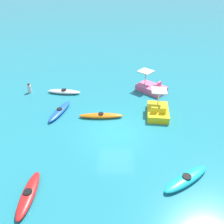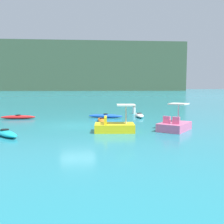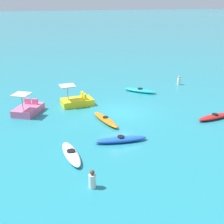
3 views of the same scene
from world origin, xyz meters
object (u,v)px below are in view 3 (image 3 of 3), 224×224
(kayak_cyan, at_px, (140,90))
(kayak_white, at_px, (71,154))
(pedal_boat_pink, at_px, (28,109))
(kayak_red, at_px, (215,117))
(person_by_kayaks, at_px, (179,81))
(pedal_boat_yellow, at_px, (77,101))
(kayak_orange, at_px, (105,120))
(person_near_shore, at_px, (92,180))
(kayak_blue, at_px, (121,139))

(kayak_cyan, bearing_deg, kayak_white, 40.17)
(kayak_white, bearing_deg, pedal_boat_pink, -85.60)
(kayak_red, xyz_separation_m, kayak_white, (10.65, 0.28, 0.00))
(pedal_boat_pink, xyz_separation_m, person_by_kayaks, (-14.91, -0.98, 0.05))
(kayak_white, height_order, pedal_boat_yellow, pedal_boat_yellow)
(kayak_white, height_order, pedal_boat_pink, pedal_boat_pink)
(kayak_orange, xyz_separation_m, pedal_boat_yellow, (0.47, -4.13, 0.17))
(kayak_cyan, relative_size, person_near_shore, 3.29)
(kayak_blue, bearing_deg, kayak_red, -179.80)
(pedal_boat_pink, bearing_deg, kayak_red, 147.44)
(kayak_cyan, relative_size, pedal_boat_pink, 1.03)
(kayak_red, relative_size, kayak_orange, 0.92)
(pedal_boat_yellow, distance_m, person_near_shore, 10.96)
(kayak_orange, height_order, kayak_white, same)
(kayak_blue, relative_size, kayak_white, 1.09)
(kayak_blue, relative_size, person_by_kayaks, 3.55)
(kayak_red, xyz_separation_m, pedal_boat_yellow, (7.43, -7.20, 0.17))
(pedal_boat_pink, xyz_separation_m, person_near_shore, (-0.47, 10.41, 0.05))
(kayak_white, relative_size, pedal_boat_yellow, 1.11)
(kayak_red, relative_size, kayak_white, 1.02)
(kayak_orange, bearing_deg, pedal_boat_pink, -43.85)
(pedal_boat_yellow, distance_m, person_by_kayaks, 11.15)
(kayak_red, height_order, kayak_orange, same)
(pedal_boat_yellow, relative_size, person_by_kayaks, 2.92)
(kayak_cyan, height_order, pedal_boat_yellow, pedal_boat_yellow)
(kayak_white, height_order, person_near_shore, person_near_shore)
(kayak_white, distance_m, person_near_shore, 2.97)
(person_near_shore, distance_m, person_by_kayaks, 18.39)
(kayak_blue, xyz_separation_m, person_by_kayaks, (-11.20, -8.18, 0.22))
(person_near_shore, bearing_deg, pedal_boat_yellow, -107.69)
(kayak_red, height_order, pedal_boat_yellow, pedal_boat_yellow)
(kayak_blue, height_order, kayak_orange, same)
(kayak_cyan, distance_m, person_by_kayaks, 4.81)
(kayak_red, distance_m, person_by_kayaks, 8.95)
(kayak_red, bearing_deg, pedal_boat_pink, -32.56)
(person_near_shore, bearing_deg, kayak_red, -163.23)
(kayak_orange, bearing_deg, person_by_kayaks, -154.50)
(pedal_boat_yellow, bearing_deg, person_by_kayaks, -175.13)
(kayak_blue, bearing_deg, pedal_boat_yellow, -90.74)
(kayak_white, bearing_deg, kayak_cyan, -139.83)
(kayak_orange, distance_m, kayak_white, 4.99)
(kayak_blue, relative_size, kayak_orange, 0.99)
(kayak_cyan, xyz_separation_m, kayak_white, (9.55, 8.06, 0.00))
(kayak_orange, height_order, person_by_kayaks, person_by_kayaks)
(pedal_boat_yellow, xyz_separation_m, person_by_kayaks, (-11.11, -0.95, 0.05))
(kayak_cyan, relative_size, kayak_blue, 0.93)
(kayak_orange, bearing_deg, kayak_cyan, -141.23)
(kayak_orange, bearing_deg, kayak_white, 42.27)
(kayak_cyan, xyz_separation_m, pedal_boat_yellow, (6.32, 0.57, 0.17))
(kayak_cyan, xyz_separation_m, kayak_red, (-1.11, 7.78, -0.00))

